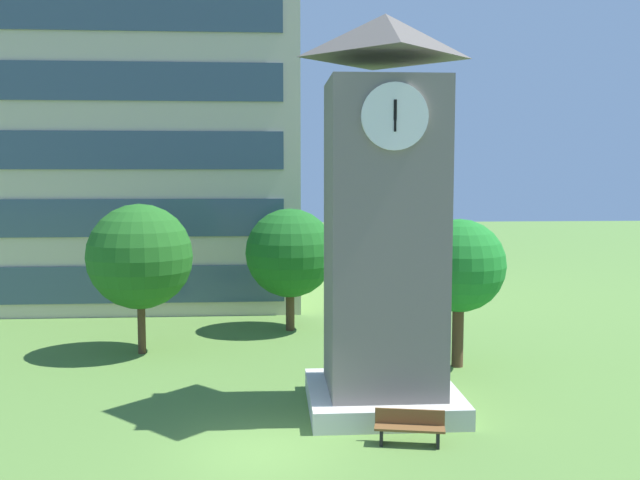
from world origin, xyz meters
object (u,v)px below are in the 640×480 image
tree_by_building (140,257)px  tree_near_tower (290,253)px  clock_tower (384,235)px  park_bench (410,427)px  tree_streetside (459,266)px

tree_by_building → tree_near_tower: bearing=31.9°
tree_near_tower → clock_tower: bearing=-76.9°
park_bench → clock_tower: bearing=94.8°
tree_streetside → tree_by_building: 11.99m
clock_tower → tree_near_tower: 10.98m
tree_by_building → tree_streetside: bearing=-12.9°
park_bench → tree_by_building: (-8.54, 9.88, 3.31)m
tree_streetside → tree_by_building: tree_by_building is taller
tree_by_building → park_bench: bearing=-49.2°
tree_streetside → park_bench: bearing=-113.6°
clock_tower → tree_streetside: size_ratio=2.15×
clock_tower → tree_near_tower: size_ratio=2.13×
tree_streetside → tree_near_tower: size_ratio=0.99×
tree_by_building → tree_near_tower: tree_by_building is taller
park_bench → tree_by_building: 13.47m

